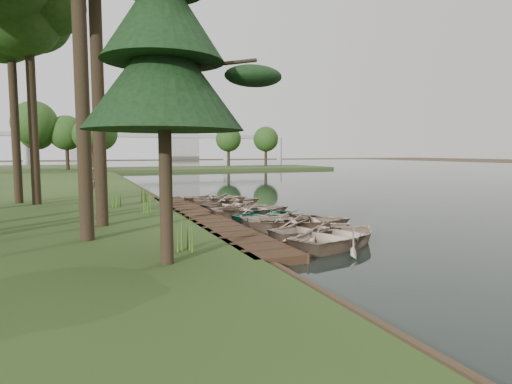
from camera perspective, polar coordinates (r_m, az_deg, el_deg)
name	(u,v)px	position (r m, az deg, el deg)	size (l,w,h in m)	color
ground	(236,220)	(19.22, -2.66, -3.72)	(300.00, 300.00, 0.00)	#3D2F1D
water	(422,178)	(52.64, 21.30, 1.77)	(130.00, 200.00, 0.05)	black
boardwalk	(202,219)	(18.72, -7.27, -3.54)	(1.60, 16.00, 0.30)	#362315
peninsula	(176,169)	(69.42, -10.59, 3.01)	(50.00, 14.00, 0.45)	#30401C
far_trees	(154,130)	(68.83, -13.42, 8.10)	(45.60, 5.60, 8.80)	black
bridge	(142,138)	(139.17, -14.97, 6.91)	(95.90, 4.00, 8.60)	#A5A5A0
building_a	(183,135)	(162.11, -9.69, 7.47)	(10.00, 8.00, 18.00)	#A5A5A0
building_b	(82,143)	(162.87, -22.23, 6.07)	(8.00, 8.00, 12.00)	#A5A5A0
rowboat_0	(339,233)	(13.95, 11.02, -5.42)	(2.77, 3.88, 0.80)	tan
rowboat_1	(315,227)	(15.16, 7.84, -4.70)	(2.41, 3.38, 0.70)	tan
rowboat_2	(300,219)	(16.45, 5.85, -3.65)	(2.87, 4.02, 0.83)	tan
rowboat_3	(283,217)	(17.35, 3.59, -3.37)	(2.42, 3.39, 0.70)	tan
rowboat_4	(266,214)	(18.54, 1.37, -2.91)	(2.17, 3.04, 0.63)	#28715C
rowboat_5	(252,208)	(19.73, -0.56, -2.18)	(2.69, 3.76, 0.78)	tan
rowboat_6	(242,207)	(20.79, -1.87, -1.98)	(2.22, 3.11, 0.64)	tan
rowboat_7	(231,203)	(22.23, -3.33, -1.51)	(2.22, 3.11, 0.64)	tan
rowboat_8	(227,199)	(23.56, -3.85, -0.97)	(2.64, 3.70, 0.77)	tan
rowboat_9	(215,197)	(24.88, -5.43, -0.66)	(2.56, 3.59, 0.74)	tan
stored_rowboat	(90,196)	(25.07, -21.29, -0.49)	(2.28, 3.19, 0.66)	tan
tree_4	(27,3)	(26.05, -28.20, 21.31)	(3.69, 3.69, 11.96)	black
tree_6	(10,22)	(26.90, -30.01, 19.03)	(4.17, 4.17, 11.30)	black
pine_tree	(163,43)	(10.86, -12.31, 18.84)	(3.80, 3.80, 8.36)	black
reeds_0	(184,233)	(11.97, -9.60, -5.36)	(0.60, 0.60, 1.06)	#3F661E
reeds_1	(147,202)	(19.36, -14.39, -1.27)	(0.60, 0.60, 1.10)	#3F661E
reeds_2	(117,198)	(22.12, -18.09, -0.79)	(0.60, 0.60, 0.92)	#3F661E
reeds_3	(146,194)	(24.00, -14.49, -0.26)	(0.60, 0.60, 0.89)	#3F661E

